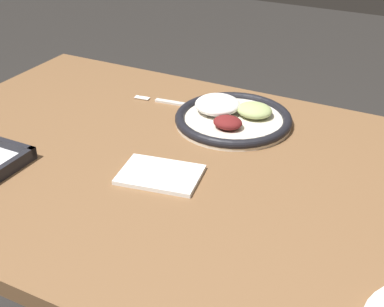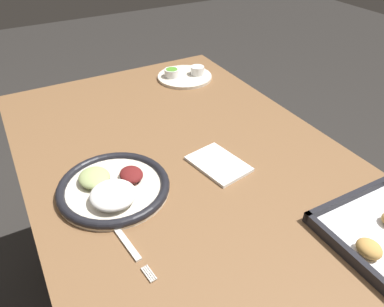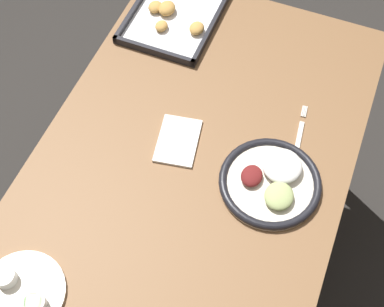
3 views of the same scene
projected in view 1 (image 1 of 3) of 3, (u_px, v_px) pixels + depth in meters
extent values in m
cube|color=brown|center=(193.00, 175.00, 0.98)|extent=(1.21, 0.76, 0.03)
cylinder|color=brown|center=(81.00, 182.00, 1.64)|extent=(0.06, 0.06, 0.72)
cylinder|color=beige|center=(233.00, 121.00, 1.13)|extent=(0.24, 0.24, 0.01)
torus|color=black|center=(233.00, 118.00, 1.12)|extent=(0.25, 0.25, 0.02)
ellipsoid|color=white|center=(218.00, 104.00, 1.14)|extent=(0.10, 0.10, 0.03)
ellipsoid|color=maroon|center=(229.00, 123.00, 1.08)|extent=(0.06, 0.05, 0.02)
ellipsoid|color=#9EAD6B|center=(254.00, 110.00, 1.13)|extent=(0.08, 0.07, 0.03)
cube|color=silver|center=(184.00, 104.00, 1.21)|extent=(0.14, 0.03, 0.00)
cylinder|color=silver|center=(143.00, 97.00, 1.24)|extent=(0.04, 0.01, 0.00)
cylinder|color=silver|center=(142.00, 97.00, 1.24)|extent=(0.04, 0.01, 0.00)
cylinder|color=silver|center=(142.00, 98.00, 1.24)|extent=(0.04, 0.01, 0.00)
cylinder|color=silver|center=(141.00, 99.00, 1.23)|extent=(0.04, 0.01, 0.00)
cube|color=white|center=(160.00, 175.00, 0.95)|extent=(0.16, 0.12, 0.01)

